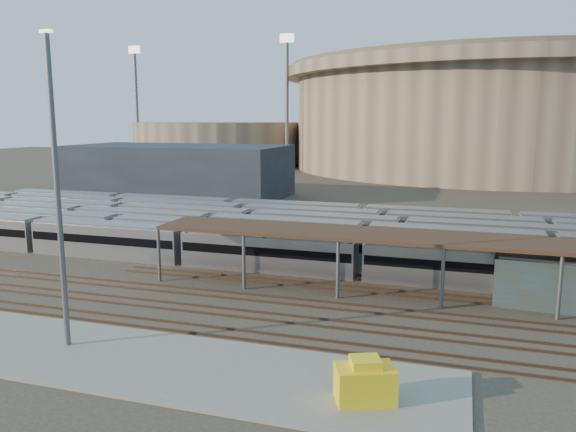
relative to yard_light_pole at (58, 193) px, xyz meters
The scene contains 13 objects.
ground 18.70m from the yard_light_pole, 68.18° to the left, with size 420.00×420.00×0.00m, color #383026.
apron 10.36m from the yard_light_pole, 37.18° to the right, with size 50.00×9.00×0.20m, color gray.
subway_trains 34.03m from the yard_light_pole, 88.50° to the left, with size 128.27×23.90×3.60m.
inspection_shed 33.76m from the yard_light_pole, 33.55° to the left, with size 60.30×6.00×5.30m.
empty_tracks 15.12m from the yard_light_pole, 58.49° to the left, with size 170.00×9.62×0.18m.
stadium 157.57m from the yard_light_pole, 78.73° to the left, with size 124.00×124.00×32.50m.
secondary_arena 154.30m from the yard_light_pole, 110.58° to the left, with size 56.00×56.00×14.00m, color gray.
service_building 75.51m from the yard_light_pole, 112.83° to the left, with size 42.00×20.00×10.00m, color #1E232D.
floodlight_0 127.16m from the yard_light_pole, 101.02° to the left, with size 4.00×1.00×38.40m.
floodlight_1 156.36m from the yard_light_pole, 120.52° to the left, with size 4.00×1.00×38.40m.
floodlight_3 174.77m from the yard_light_pole, 91.39° to the left, with size 4.00×1.00×38.40m.
yard_light_pole is the anchor object (origin of this frame).
yellow_equipment 22.33m from the yard_light_pole, ahead, with size 3.11×1.94×1.94m, color yellow.
Camera 1 is at (19.00, -43.84, 15.10)m, focal length 35.00 mm.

